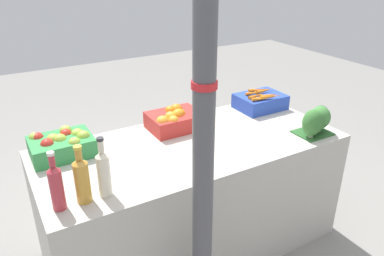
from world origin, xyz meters
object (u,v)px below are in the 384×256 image
apple_crate (62,144)px  juice_bottle_ruby (56,186)px  orange_crate (174,120)px  carrot_crate (260,101)px  juice_bottle_cloudy (104,172)px  support_pole (204,109)px  broccoli_pile (316,120)px  juice_bottle_amber (82,179)px

apple_crate → juice_bottle_ruby: bearing=-103.9°
apple_crate → orange_crate: (0.71, -0.01, -0.00)m
carrot_crate → juice_bottle_cloudy: juice_bottle_cloudy is taller
orange_crate → carrot_crate: orange_crate is taller
apple_crate → carrot_crate: size_ratio=1.00×
support_pole → carrot_crate: support_pole is taller
juice_bottle_ruby → juice_bottle_cloudy: juice_bottle_cloudy is taller
carrot_crate → juice_bottle_cloudy: (-1.34, -0.50, 0.07)m
orange_crate → broccoli_pile: size_ratio=1.42×
orange_crate → juice_bottle_cloudy: (-0.63, -0.50, 0.06)m
orange_crate → juice_bottle_ruby: juice_bottle_ruby is taller
juice_bottle_amber → orange_crate: bearing=34.4°
juice_bottle_cloudy → juice_bottle_ruby: bearing=180.0°
juice_bottle_cloudy → support_pole: bearing=-43.2°
orange_crate → carrot_crate: bearing=0.0°
support_pole → juice_bottle_cloudy: size_ratio=8.28×
juice_bottle_ruby → broccoli_pile: bearing=-0.5°
juice_bottle_amber → juice_bottle_cloudy: juice_bottle_cloudy is taller
orange_crate → carrot_crate: (0.71, 0.00, -0.01)m
orange_crate → juice_bottle_cloudy: size_ratio=1.12×
juice_bottle_ruby → juice_bottle_cloudy: (0.21, 0.00, 0.01)m
apple_crate → broccoli_pile: (1.45, -0.52, 0.03)m
orange_crate → juice_bottle_ruby: (-0.84, -0.50, 0.05)m
juice_bottle_amber → apple_crate: bearing=88.4°
orange_crate → juice_bottle_ruby: bearing=-149.3°
orange_crate → juice_bottle_amber: size_ratio=1.18×
juice_bottle_ruby → juice_bottle_amber: (0.11, 0.00, 0.00)m
apple_crate → juice_bottle_cloudy: 0.52m
support_pole → juice_bottle_cloudy: support_pole is taller
support_pole → orange_crate: bearing=70.7°
broccoli_pile → juice_bottle_amber: 1.47m
apple_crate → broccoli_pile: bearing=-19.6°
juice_bottle_ruby → support_pole: bearing=-30.0°
support_pole → broccoli_pile: 1.14m
apple_crate → juice_bottle_amber: juice_bottle_amber is taller
apple_crate → orange_crate: size_ratio=1.00×
support_pole → broccoli_pile: bearing=16.7°
apple_crate → juice_bottle_amber: (-0.01, -0.50, 0.05)m
apple_crate → juice_bottle_cloudy: bearing=-80.1°
carrot_crate → broccoli_pile: broccoli_pile is taller
broccoli_pile → juice_bottle_cloudy: (-1.37, 0.01, 0.03)m
support_pole → orange_crate: support_pole is taller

